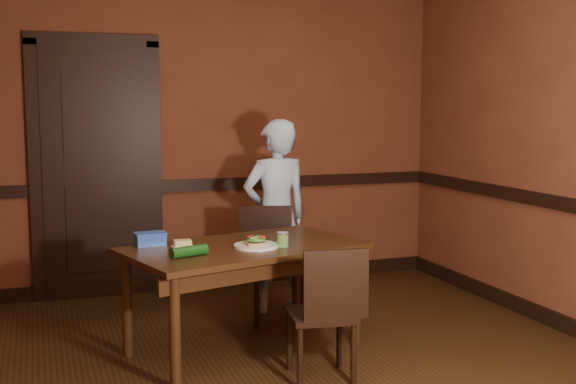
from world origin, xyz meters
TOP-DOWN VIEW (x-y plane):
  - floor at (0.00, 0.00)m, footprint 4.00×4.50m
  - wall_back at (0.00, 2.25)m, footprint 4.00×0.02m
  - dado_back at (0.00, 2.23)m, footprint 4.00×0.03m
  - baseboard_back at (0.00, 2.23)m, footprint 4.00×0.03m
  - door at (-1.00, 2.22)m, footprint 1.05×0.07m
  - dining_table at (-0.23, 0.54)m, footprint 1.65×1.21m
  - chair_far at (0.18, 1.06)m, footprint 0.49×0.49m
  - chair_near at (0.06, -0.06)m, footprint 0.42×0.42m
  - person at (0.25, 1.35)m, footprint 0.58×0.42m
  - sandwich_plate at (-0.18, 0.45)m, footprint 0.28×0.28m
  - sauce_jar at (-0.01, 0.42)m, footprint 0.08×0.08m
  - cheese_saucer at (-0.61, 0.62)m, footprint 0.14×0.14m
  - food_tub at (-0.80, 0.75)m, footprint 0.21×0.15m
  - wrapped_veg at (-0.63, 0.32)m, footprint 0.24×0.14m

SIDE VIEW (x-z plane):
  - floor at x=0.00m, z-range -0.01..0.01m
  - baseboard_back at x=0.00m, z-range 0.00..0.12m
  - dining_table at x=-0.23m, z-range 0.00..0.69m
  - chair_near at x=0.06m, z-range 0.00..0.79m
  - chair_far at x=0.18m, z-range 0.00..0.84m
  - cheese_saucer at x=-0.61m, z-range 0.69..0.73m
  - sandwich_plate at x=-0.18m, z-range 0.68..0.75m
  - wrapped_veg at x=-0.63m, z-range 0.69..0.76m
  - food_tub at x=-0.80m, z-range 0.69..0.78m
  - person at x=0.25m, z-range 0.00..1.48m
  - sauce_jar at x=-0.01m, z-range 0.69..0.79m
  - dado_back at x=0.00m, z-range 0.85..0.95m
  - door at x=-1.00m, z-range -0.01..2.19m
  - wall_back at x=0.00m, z-range 0.00..2.70m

